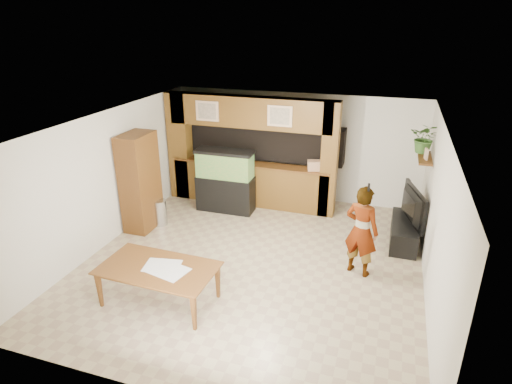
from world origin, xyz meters
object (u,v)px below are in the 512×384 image
(aquarium, at_px, (225,181))
(television, at_px, (408,206))
(person, at_px, (361,231))
(pantry_cabinet, at_px, (140,182))
(dining_table, at_px, (158,286))

(aquarium, bearing_deg, television, -5.74)
(aquarium, xyz_separation_m, person, (3.22, -1.75, 0.11))
(pantry_cabinet, height_order, dining_table, pantry_cabinet)
(dining_table, bearing_deg, television, 43.26)
(aquarium, distance_m, television, 4.00)
(television, bearing_deg, pantry_cabinet, 84.30)
(person, bearing_deg, television, -98.61)
(aquarium, bearing_deg, dining_table, -85.88)
(television, bearing_deg, aquarium, 68.68)
(pantry_cabinet, height_order, person, pantry_cabinet)
(aquarium, relative_size, person, 0.89)
(pantry_cabinet, distance_m, aquarium, 1.95)
(aquarium, relative_size, dining_table, 0.80)
(aquarium, bearing_deg, person, -29.21)
(pantry_cabinet, xyz_separation_m, dining_table, (1.67, -2.28, -0.71))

